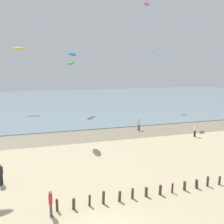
# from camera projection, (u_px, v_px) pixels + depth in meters

# --- Properties ---
(wet_sand_strip) EXTENTS (120.00, 6.20, 0.01)m
(wet_sand_strip) POSITION_uv_depth(u_px,v_px,m) (68.00, 137.00, 31.87)
(wet_sand_strip) COLOR gray
(wet_sand_strip) RESTS_ON ground
(sea) EXTENTS (160.00, 70.00, 0.10)m
(sea) POSITION_uv_depth(u_px,v_px,m) (53.00, 101.00, 67.79)
(sea) COLOR gray
(sea) RESTS_ON ground
(groyne_near) EXTENTS (13.89, 0.33, 0.91)m
(groyne_near) POSITION_uv_depth(u_px,v_px,m) (152.00, 191.00, 17.14)
(groyne_near) COLOR #493326
(groyne_near) RESTS_ON ground
(person_nearest_camera) EXTENTS (0.56, 0.27, 1.71)m
(person_nearest_camera) POSITION_uv_depth(u_px,v_px,m) (139.00, 124.00, 35.40)
(person_nearest_camera) COLOR #4C4C56
(person_nearest_camera) RESTS_ON ground
(person_mid_beach) EXTENTS (0.24, 0.57, 1.71)m
(person_mid_beach) POSITION_uv_depth(u_px,v_px,m) (51.00, 202.00, 14.69)
(person_mid_beach) COLOR #4C4C56
(person_mid_beach) RESTS_ON ground
(person_by_waterline) EXTENTS (0.36, 0.51, 1.71)m
(person_by_waterline) POSITION_uv_depth(u_px,v_px,m) (1.00, 174.00, 18.68)
(person_by_waterline) COLOR #232328
(person_by_waterline) RESTS_ON ground
(person_left_flank) EXTENTS (0.26, 0.57, 1.71)m
(person_left_flank) POSITION_uv_depth(u_px,v_px,m) (195.00, 130.00, 32.02)
(person_left_flank) COLOR #232328
(person_left_flank) RESTS_ON ground
(kite_aloft_2) EXTENTS (2.84, 1.23, 0.49)m
(kite_aloft_2) POSITION_uv_depth(u_px,v_px,m) (19.00, 48.00, 50.16)
(kite_aloft_2) COLOR yellow
(kite_aloft_4) EXTENTS (2.92, 3.69, 1.01)m
(kite_aloft_4) POSITION_uv_depth(u_px,v_px,m) (72.00, 54.00, 48.04)
(kite_aloft_4) COLOR #2384D1
(kite_aloft_5) EXTENTS (1.09, 2.63, 0.68)m
(kite_aloft_5) POSITION_uv_depth(u_px,v_px,m) (71.00, 63.00, 29.29)
(kite_aloft_5) COLOR green
(kite_aloft_7) EXTENTS (1.00, 2.10, 0.58)m
(kite_aloft_7) POSITION_uv_depth(u_px,v_px,m) (159.00, 55.00, 50.86)
(kite_aloft_7) COLOR #19B2B7
(kite_aloft_9) EXTENTS (1.92, 1.76, 0.55)m
(kite_aloft_9) POSITION_uv_depth(u_px,v_px,m) (147.00, 4.00, 40.95)
(kite_aloft_9) COLOR #E54C99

